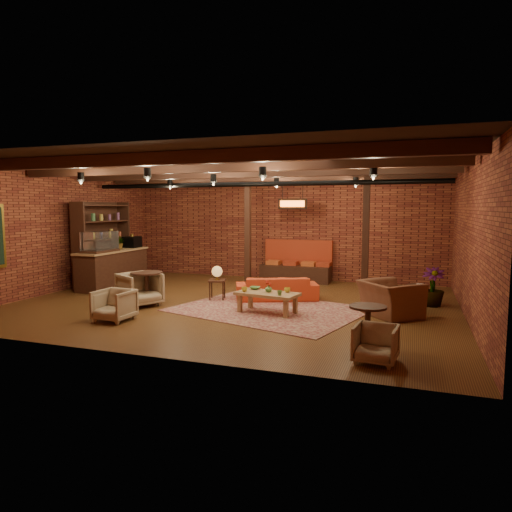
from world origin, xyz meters
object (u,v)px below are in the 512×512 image
(side_table_lamp, at_px, (217,274))
(round_table_left, at_px, (147,283))
(sofa, at_px, (277,288))
(armchair_far, at_px, (376,342))
(armchair_right, at_px, (390,293))
(side_table_book, at_px, (416,286))
(armchair_a, at_px, (140,288))
(armchair_b, at_px, (114,304))
(round_table_right, at_px, (368,320))
(plant_tall, at_px, (434,248))
(coffee_table, at_px, (267,295))

(side_table_lamp, distance_m, round_table_left, 1.68)
(sofa, distance_m, armchair_far, 4.71)
(armchair_right, distance_m, side_table_book, 1.57)
(armchair_a, bearing_deg, armchair_far, -83.52)
(sofa, distance_m, side_table_lamp, 1.49)
(round_table_left, bearing_deg, armchair_b, -81.84)
(side_table_lamp, height_order, round_table_left, side_table_lamp)
(round_table_left, xyz_separation_m, armchair_a, (-0.07, -0.19, -0.09))
(armchair_a, bearing_deg, armchair_right, -52.85)
(armchair_b, distance_m, round_table_right, 4.94)
(sofa, xyz_separation_m, armchair_far, (2.64, -3.90, 0.02))
(side_table_book, bearing_deg, sofa, -169.58)
(plant_tall, bearing_deg, coffee_table, -150.71)
(side_table_lamp, relative_size, plant_tall, 0.31)
(round_table_left, height_order, plant_tall, plant_tall)
(round_table_left, relative_size, armchair_b, 1.10)
(round_table_right, bearing_deg, armchair_b, 177.77)
(sofa, height_order, armchair_right, armchair_right)
(side_table_book, bearing_deg, armchair_a, -158.94)
(armchair_b, xyz_separation_m, side_table_book, (5.68, 3.64, 0.08))
(side_table_lamp, xyz_separation_m, armchair_b, (-1.09, -2.58, -0.29))
(armchair_far, bearing_deg, round_table_left, 162.01)
(side_table_lamp, xyz_separation_m, armchair_far, (4.02, -3.43, -0.32))
(plant_tall, bearing_deg, side_table_lamp, -169.48)
(armchair_b, relative_size, armchair_far, 1.12)
(side_table_lamp, bearing_deg, plant_tall, 10.52)
(side_table_lamp, bearing_deg, sofa, 18.85)
(side_table_lamp, bearing_deg, round_table_right, -35.80)
(sofa, bearing_deg, coffee_table, 75.89)
(armchair_a, bearing_deg, round_table_right, -77.82)
(coffee_table, distance_m, side_table_lamp, 1.87)
(sofa, distance_m, side_table_book, 3.27)
(sofa, relative_size, armchair_right, 1.75)
(armchair_b, xyz_separation_m, round_table_right, (4.93, -0.19, 0.12))
(armchair_far, distance_m, plant_tall, 4.56)
(armchair_right, xyz_separation_m, armchair_far, (-0.06, -3.01, -0.18))
(coffee_table, relative_size, side_table_lamp, 1.69)
(sofa, xyz_separation_m, armchair_right, (2.70, -0.89, 0.20))
(armchair_b, relative_size, plant_tall, 0.26)
(armchair_right, xyz_separation_m, round_table_right, (-0.24, -2.36, -0.03))
(armchair_right, bearing_deg, armchair_far, 138.23)
(armchair_a, bearing_deg, round_table_left, 8.76)
(round_table_left, distance_m, side_table_book, 6.27)
(side_table_book, height_order, armchair_far, armchair_far)
(round_table_left, bearing_deg, armchair_a, -109.82)
(coffee_table, bearing_deg, sofa, 98.23)
(side_table_lamp, height_order, armchair_b, side_table_lamp)
(side_table_lamp, relative_size, round_table_left, 1.09)
(sofa, xyz_separation_m, round_table_right, (2.47, -3.24, 0.18))
(sofa, bearing_deg, armchair_b, 28.72)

